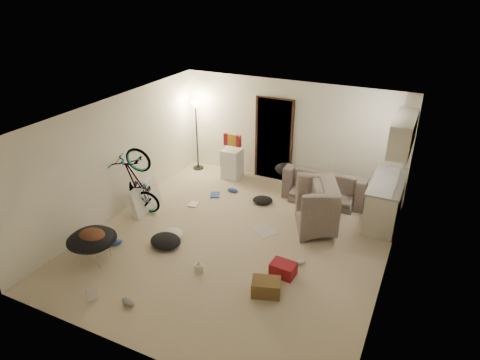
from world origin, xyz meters
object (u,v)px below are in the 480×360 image
at_px(drink_case_a, 266,287).
at_px(juicer, 199,268).
at_px(mini_fridge, 232,163).
at_px(sofa, 325,188).
at_px(saucer_chair, 93,243).
at_px(bicycle, 139,196).
at_px(drink_case_b, 283,269).
at_px(tv_box, 145,197).
at_px(armchair, 335,213).
at_px(floor_lamp, 196,121).
at_px(kitchen_counter, 384,202).

xyz_separation_m(drink_case_a, juicer, (-1.26, 0.01, -0.04)).
relative_size(mini_fridge, juicer, 3.27).
relative_size(sofa, saucer_chair, 2.12).
relative_size(mini_fridge, saucer_chair, 0.87).
distance_m(sofa, saucer_chair, 5.14).
relative_size(bicycle, drink_case_b, 3.90).
bearing_deg(bicycle, saucer_chair, -177.50).
distance_m(mini_fridge, tv_box, 2.49).
bearing_deg(armchair, floor_lamp, 47.43).
bearing_deg(saucer_chair, floor_lamp, 95.13).
bearing_deg(bicycle, drink_case_a, -116.47).
relative_size(floor_lamp, mini_fridge, 2.40).
distance_m(drink_case_b, juicer, 1.45).
bearing_deg(mini_fridge, juicer, -71.73).
distance_m(armchair, drink_case_a, 2.46).
height_order(sofa, drink_case_a, sofa).
bearing_deg(sofa, juicer, 70.16).
bearing_deg(armchair, mini_fridge, 42.90).
height_order(floor_lamp, bicycle, floor_lamp).
bearing_deg(juicer, saucer_chair, -164.62).
bearing_deg(drink_case_a, kitchen_counter, 49.38).
bearing_deg(mini_fridge, drink_case_a, -56.14).
distance_m(floor_lamp, drink_case_a, 5.30).
bearing_deg(mini_fridge, sofa, -2.05).
height_order(armchair, tv_box, armchair).
bearing_deg(sofa, mini_fridge, -3.21).
bearing_deg(tv_box, mini_fridge, 62.74).
height_order(kitchen_counter, drink_case_b, kitchen_counter).
relative_size(saucer_chair, drink_case_a, 1.89).
bearing_deg(bicycle, juicer, -126.00).
bearing_deg(drink_case_a, tv_box, 139.92).
height_order(floor_lamp, saucer_chair, floor_lamp).
bearing_deg(juicer, bicycle, 151.03).
height_order(armchair, drink_case_a, armchair).
relative_size(floor_lamp, drink_case_b, 4.37).
height_order(kitchen_counter, armchair, kitchen_counter).
bearing_deg(juicer, floor_lamp, 120.75).
height_order(floor_lamp, armchair, floor_lamp).
height_order(floor_lamp, juicer, floor_lamp).
height_order(mini_fridge, tv_box, mini_fridge).
height_order(bicycle, mini_fridge, bicycle).
distance_m(armchair, tv_box, 4.02).
height_order(floor_lamp, drink_case_a, floor_lamp).
distance_m(bicycle, saucer_chair, 1.73).
bearing_deg(juicer, drink_case_a, -0.57).
bearing_deg(drink_case_a, sofa, 72.56).
distance_m(tv_box, drink_case_a, 3.69).
xyz_separation_m(bicycle, tv_box, (0.00, 0.19, -0.12)).
bearing_deg(drink_case_a, mini_fridge, 105.73).
height_order(kitchen_counter, sofa, kitchen_counter).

